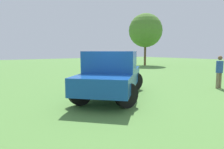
# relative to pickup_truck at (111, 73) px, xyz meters

# --- Properties ---
(ground_plane) EXTENTS (80.00, 80.00, 0.00)m
(ground_plane) POSITION_rel_pickup_truck_xyz_m (0.03, 0.29, -0.96)
(ground_plane) COLOR #54843D
(pickup_truck) EXTENTS (4.77, 4.65, 1.84)m
(pickup_truck) POSITION_rel_pickup_truck_xyz_m (0.00, 0.00, 0.00)
(pickup_truck) COLOR black
(pickup_truck) RESTS_ON ground_plane
(person_bystander) EXTENTS (0.35, 0.35, 1.61)m
(person_bystander) POSITION_rel_pickup_truck_xyz_m (-5.42, 1.54, -0.06)
(person_bystander) COLOR #7A6B51
(person_bystander) RESTS_ON ground_plane
(tree_back_left) EXTENTS (4.26, 4.26, 6.57)m
(tree_back_left) POSITION_rel_pickup_truck_xyz_m (-13.92, -12.25, 3.47)
(tree_back_left) COLOR brown
(tree_back_left) RESTS_ON ground_plane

